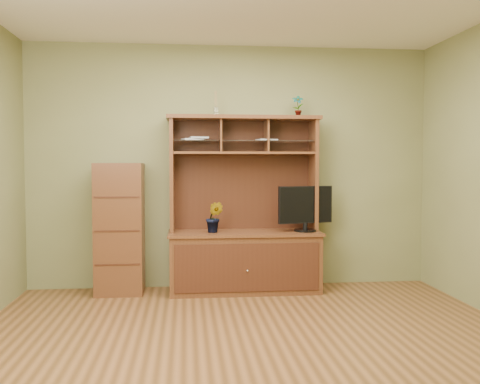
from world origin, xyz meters
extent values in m
cube|color=#533317|center=(0.00, 0.00, -0.01)|extent=(4.50, 4.00, 0.02)
cube|color=olive|center=(0.00, 2.01, 1.35)|extent=(4.50, 0.02, 2.70)
cube|color=olive|center=(0.00, -2.01, 1.35)|extent=(4.50, 0.02, 2.70)
cube|color=#482814|center=(0.12, 1.71, 0.31)|extent=(1.60, 0.55, 0.62)
cube|color=#36180E|center=(0.12, 1.42, 0.31)|extent=(1.50, 0.01, 0.50)
sphere|color=silver|center=(0.12, 1.41, 0.28)|extent=(0.02, 0.02, 0.02)
cube|color=#482814|center=(0.12, 1.71, 0.64)|extent=(1.64, 0.59, 0.03)
cube|color=#482814|center=(-0.66, 1.80, 1.27)|extent=(0.04, 0.35, 1.25)
cube|color=#482814|center=(0.90, 1.80, 1.27)|extent=(0.04, 0.35, 1.25)
cube|color=#36180E|center=(0.12, 1.97, 1.27)|extent=(1.52, 0.02, 1.25)
cube|color=#482814|center=(0.12, 1.80, 1.88)|extent=(1.66, 0.40, 0.04)
cube|color=#482814|center=(0.12, 1.80, 1.50)|extent=(1.52, 0.32, 0.02)
cube|color=#482814|center=(-0.13, 1.80, 1.69)|extent=(0.02, 0.31, 0.35)
cube|color=#482814|center=(0.37, 1.80, 1.69)|extent=(0.02, 0.31, 0.35)
cube|color=silver|center=(0.12, 1.79, 1.63)|extent=(1.50, 0.27, 0.01)
cylinder|color=black|center=(0.78, 1.65, 0.66)|extent=(0.24, 0.24, 0.02)
cylinder|color=black|center=(0.78, 1.65, 0.71)|extent=(0.05, 0.05, 0.08)
cube|color=black|center=(0.78, 1.65, 0.94)|extent=(0.62, 0.18, 0.40)
imported|color=#24501B|center=(-0.21, 1.65, 0.81)|extent=(0.22, 0.19, 0.33)
imported|color=#2F6824|center=(0.72, 1.80, 2.02)|extent=(0.14, 0.11, 0.24)
cylinder|color=silver|center=(-0.18, 1.80, 1.95)|extent=(0.05, 0.05, 0.10)
cylinder|color=#97794B|center=(-0.18, 1.80, 2.08)|extent=(0.03, 0.03, 0.17)
cube|color=#B6B6BB|center=(-0.44, 1.80, 1.64)|extent=(0.25, 0.21, 0.02)
cube|color=#B6B6BB|center=(-0.37, 1.80, 1.66)|extent=(0.21, 0.18, 0.02)
cube|color=#B6B6BB|center=(0.38, 1.80, 1.64)|extent=(0.24, 0.20, 0.02)
cube|color=#482814|center=(-1.21, 1.76, 0.69)|extent=(0.50, 0.45, 1.39)
cube|color=#36180E|center=(-1.21, 1.53, 0.35)|extent=(0.46, 0.01, 0.02)
cube|color=#36180E|center=(-1.21, 1.53, 0.69)|extent=(0.46, 0.01, 0.01)
cube|color=#36180E|center=(-1.21, 1.53, 1.04)|extent=(0.46, 0.01, 0.02)
camera|label=1|loc=(-0.51, -4.01, 1.38)|focal=40.00mm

